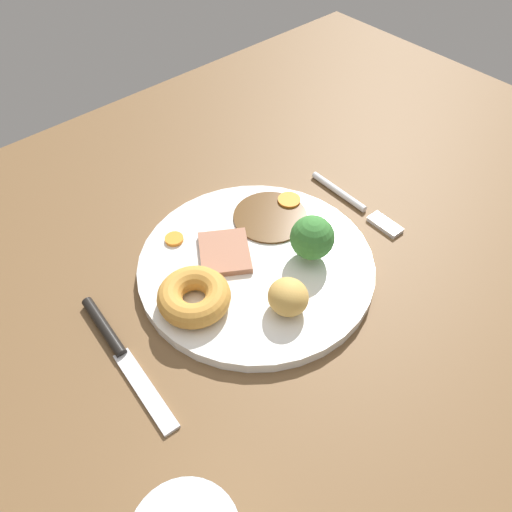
{
  "coord_description": "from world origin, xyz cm",
  "views": [
    {
      "loc": [
        28.09,
        31.54,
        49.85
      ],
      "look_at": [
        1.65,
        1.6,
        6.0
      ],
      "focal_mm": 36.11,
      "sensor_mm": 36.0,
      "label": 1
    }
  ],
  "objects_px": {
    "yorkshire_pudding": "(194,297)",
    "knife": "(118,349)",
    "dinner_plate": "(256,266)",
    "broccoli_floret": "(312,238)",
    "roast_potato_left": "(288,297)",
    "carrot_coin_back": "(174,239)",
    "carrot_coin_front": "(289,201)",
    "fork": "(357,205)",
    "meat_slice_main": "(225,252)"
  },
  "relations": [
    {
      "from": "broccoli_floret",
      "to": "fork",
      "type": "bearing_deg",
      "value": -166.14
    },
    {
      "from": "yorkshire_pudding",
      "to": "fork",
      "type": "relative_size",
      "value": 0.52
    },
    {
      "from": "meat_slice_main",
      "to": "yorkshire_pudding",
      "type": "distance_m",
      "value": 0.08
    },
    {
      "from": "carrot_coin_back",
      "to": "knife",
      "type": "height_order",
      "value": "carrot_coin_back"
    },
    {
      "from": "dinner_plate",
      "to": "yorkshire_pudding",
      "type": "distance_m",
      "value": 0.09
    },
    {
      "from": "carrot_coin_back",
      "to": "fork",
      "type": "distance_m",
      "value": 0.25
    },
    {
      "from": "yorkshire_pudding",
      "to": "knife",
      "type": "distance_m",
      "value": 0.09
    },
    {
      "from": "carrot_coin_front",
      "to": "meat_slice_main",
      "type": "bearing_deg",
      "value": 7.62
    },
    {
      "from": "carrot_coin_back",
      "to": "knife",
      "type": "relative_size",
      "value": 0.12
    },
    {
      "from": "carrot_coin_back",
      "to": "fork",
      "type": "bearing_deg",
      "value": 156.57
    },
    {
      "from": "dinner_plate",
      "to": "fork",
      "type": "relative_size",
      "value": 1.81
    },
    {
      "from": "dinner_plate",
      "to": "broccoli_floret",
      "type": "height_order",
      "value": "broccoli_floret"
    },
    {
      "from": "carrot_coin_front",
      "to": "knife",
      "type": "height_order",
      "value": "carrot_coin_front"
    },
    {
      "from": "dinner_plate",
      "to": "yorkshire_pudding",
      "type": "relative_size",
      "value": 3.47
    },
    {
      "from": "dinner_plate",
      "to": "carrot_coin_front",
      "type": "height_order",
      "value": "carrot_coin_front"
    },
    {
      "from": "meat_slice_main",
      "to": "knife",
      "type": "height_order",
      "value": "meat_slice_main"
    },
    {
      "from": "meat_slice_main",
      "to": "carrot_coin_back",
      "type": "bearing_deg",
      "value": -62.19
    },
    {
      "from": "yorkshire_pudding",
      "to": "roast_potato_left",
      "type": "bearing_deg",
      "value": 135.94
    },
    {
      "from": "yorkshire_pudding",
      "to": "carrot_coin_back",
      "type": "distance_m",
      "value": 0.1
    },
    {
      "from": "dinner_plate",
      "to": "yorkshire_pudding",
      "type": "xyz_separation_m",
      "value": [
        0.09,
        0.0,
        0.02
      ]
    },
    {
      "from": "yorkshire_pudding",
      "to": "dinner_plate",
      "type": "bearing_deg",
      "value": -178.31
    },
    {
      "from": "roast_potato_left",
      "to": "fork",
      "type": "relative_size",
      "value": 0.29
    },
    {
      "from": "yorkshire_pudding",
      "to": "meat_slice_main",
      "type": "bearing_deg",
      "value": -153.13
    },
    {
      "from": "roast_potato_left",
      "to": "dinner_plate",
      "type": "bearing_deg",
      "value": -104.43
    },
    {
      "from": "meat_slice_main",
      "to": "roast_potato_left",
      "type": "xyz_separation_m",
      "value": [
        -0.0,
        0.11,
        0.02
      ]
    },
    {
      "from": "meat_slice_main",
      "to": "knife",
      "type": "distance_m",
      "value": 0.16
    },
    {
      "from": "dinner_plate",
      "to": "carrot_coin_front",
      "type": "bearing_deg",
      "value": -154.0
    },
    {
      "from": "roast_potato_left",
      "to": "carrot_coin_front",
      "type": "bearing_deg",
      "value": -134.51
    },
    {
      "from": "meat_slice_main",
      "to": "carrot_coin_front",
      "type": "xyz_separation_m",
      "value": [
        -0.12,
        -0.02,
        -0.0
      ]
    },
    {
      "from": "dinner_plate",
      "to": "carrot_coin_back",
      "type": "distance_m",
      "value": 0.11
    },
    {
      "from": "carrot_coin_front",
      "to": "broccoli_floret",
      "type": "bearing_deg",
      "value": 60.99
    },
    {
      "from": "dinner_plate",
      "to": "broccoli_floret",
      "type": "xyz_separation_m",
      "value": [
        -0.05,
        0.04,
        0.04
      ]
    },
    {
      "from": "carrot_coin_front",
      "to": "carrot_coin_back",
      "type": "xyz_separation_m",
      "value": [
        0.15,
        -0.04,
        -0.0
      ]
    },
    {
      "from": "meat_slice_main",
      "to": "yorkshire_pudding",
      "type": "bearing_deg",
      "value": 26.87
    },
    {
      "from": "meat_slice_main",
      "to": "carrot_coin_back",
      "type": "xyz_separation_m",
      "value": [
        0.03,
        -0.06,
        -0.0
      ]
    },
    {
      "from": "dinner_plate",
      "to": "knife",
      "type": "distance_m",
      "value": 0.18
    },
    {
      "from": "yorkshire_pudding",
      "to": "carrot_coin_front",
      "type": "distance_m",
      "value": 0.2
    },
    {
      "from": "dinner_plate",
      "to": "carrot_coin_front",
      "type": "xyz_separation_m",
      "value": [
        -0.1,
        -0.05,
        0.01
      ]
    },
    {
      "from": "fork",
      "to": "knife",
      "type": "distance_m",
      "value": 0.36
    },
    {
      "from": "dinner_plate",
      "to": "meat_slice_main",
      "type": "distance_m",
      "value": 0.04
    },
    {
      "from": "meat_slice_main",
      "to": "carrot_coin_front",
      "type": "height_order",
      "value": "meat_slice_main"
    },
    {
      "from": "dinner_plate",
      "to": "carrot_coin_back",
      "type": "bearing_deg",
      "value": -60.79
    },
    {
      "from": "yorkshire_pudding",
      "to": "carrot_coin_front",
      "type": "xyz_separation_m",
      "value": [
        -0.19,
        -0.05,
        -0.01
      ]
    },
    {
      "from": "roast_potato_left",
      "to": "broccoli_floret",
      "type": "xyz_separation_m",
      "value": [
        -0.07,
        -0.04,
        0.01
      ]
    },
    {
      "from": "meat_slice_main",
      "to": "fork",
      "type": "distance_m",
      "value": 0.2
    },
    {
      "from": "meat_slice_main",
      "to": "fork",
      "type": "height_order",
      "value": "meat_slice_main"
    },
    {
      "from": "fork",
      "to": "knife",
      "type": "bearing_deg",
      "value": -91.04
    },
    {
      "from": "dinner_plate",
      "to": "broccoli_floret",
      "type": "distance_m",
      "value": 0.07
    },
    {
      "from": "carrot_coin_back",
      "to": "broccoli_floret",
      "type": "relative_size",
      "value": 0.4
    },
    {
      "from": "carrot_coin_back",
      "to": "broccoli_floret",
      "type": "height_order",
      "value": "broccoli_floret"
    }
  ]
}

